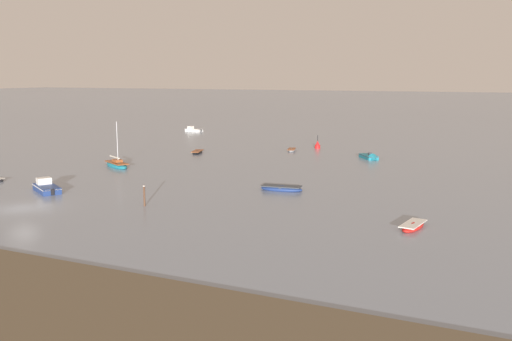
% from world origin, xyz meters
% --- Properties ---
extents(ground_plane, '(800.00, 800.00, 0.00)m').
position_xyz_m(ground_plane, '(0.00, 0.00, 0.00)').
color(ground_plane, gray).
extents(sailboat_moored_0, '(5.61, 4.23, 6.15)m').
position_xyz_m(sailboat_moored_0, '(-7.23, 22.12, 0.27)').
color(sailboat_moored_0, '#197084').
rests_on(sailboat_moored_0, ground).
extents(rowboat_moored_2, '(1.77, 3.77, 0.57)m').
position_xyz_m(rowboat_moored_2, '(32.55, 7.84, 0.16)').
color(rowboat_moored_2, red).
rests_on(rowboat_moored_2, ground).
extents(rowboat_moored_3, '(1.93, 3.42, 0.51)m').
position_xyz_m(rowboat_moored_3, '(7.60, 46.17, 0.14)').
color(rowboat_moored_3, gray).
rests_on(rowboat_moored_3, ground).
extents(motorboat_moored_0, '(3.74, 4.31, 1.47)m').
position_xyz_m(motorboat_moored_0, '(20.87, 42.60, 0.20)').
color(motorboat_moored_0, '#197084').
rests_on(motorboat_moored_0, ground).
extents(motorboat_moored_1, '(4.48, 2.03, 1.65)m').
position_xyz_m(motorboat_moored_1, '(-23.08, 66.66, 0.25)').
color(motorboat_moored_1, white).
rests_on(motorboat_moored_1, ground).
extents(rowboat_moored_5, '(2.19, 3.79, 0.57)m').
position_xyz_m(rowboat_moored_5, '(-4.42, 37.65, 0.15)').
color(rowboat_moored_5, black).
rests_on(rowboat_moored_5, ground).
extents(motorboat_moored_3, '(5.28, 4.14, 1.94)m').
position_xyz_m(motorboat_moored_3, '(-4.19, 6.81, 0.29)').
color(motorboat_moored_3, navy).
rests_on(motorboat_moored_3, ground).
extents(rowboat_moored_6, '(4.54, 2.05, 0.69)m').
position_xyz_m(rowboat_moored_6, '(17.83, 17.03, 0.19)').
color(rowboat_moored_6, navy).
rests_on(rowboat_moored_6, ground).
extents(channel_buoy, '(0.90, 0.90, 2.30)m').
position_xyz_m(channel_buoy, '(10.20, 50.98, 0.46)').
color(channel_buoy, red).
rests_on(channel_buoy, ground).
extents(mooring_post_near, '(0.22, 0.22, 2.14)m').
position_xyz_m(mooring_post_near, '(9.29, 5.29, 0.91)').
color(mooring_post_near, '#4D3323').
rests_on(mooring_post_near, ground).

